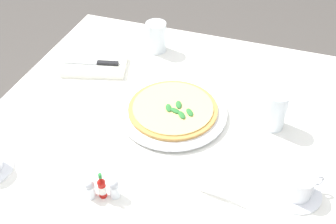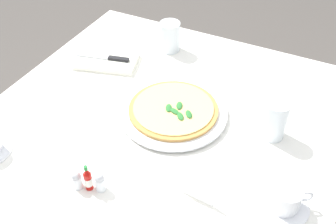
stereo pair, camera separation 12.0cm
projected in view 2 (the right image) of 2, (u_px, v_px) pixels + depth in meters
The scene contains 12 objects.
dining_table at pixel (163, 150), 1.30m from camera, with size 1.06×1.06×0.74m.
pizza_plate at pixel (173, 112), 1.21m from camera, with size 0.33×0.33×0.02m.
pizza at pixel (173, 109), 1.20m from camera, with size 0.27×0.27×0.02m.
coffee_cup_back_corner at pixel (285, 199), 0.95m from camera, with size 0.13×0.13×0.07m.
water_glass_left_edge at pixel (170, 38), 1.47m from camera, with size 0.08×0.08×0.11m.
water_glass_far_right at pixel (274, 122), 1.12m from camera, with size 0.07×0.07×0.12m.
napkin_folded at pixel (106, 61), 1.43m from camera, with size 0.25×0.19×0.02m.
dinner_knife at pixel (105, 57), 1.42m from camera, with size 0.19×0.06×0.01m.
hot_sauce_bottle at pixel (88, 179), 0.99m from camera, with size 0.02×0.02×0.08m.
salt_shaker at pixel (77, 181), 1.00m from camera, with size 0.03×0.03×0.06m.
pepper_shaker at pixel (100, 183), 0.99m from camera, with size 0.03×0.03×0.06m.
menu_card at pixel (198, 191), 0.97m from camera, with size 0.09×0.01×0.06m.
Camera 2 is at (-0.41, 0.79, 1.55)m, focal length 42.40 mm.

